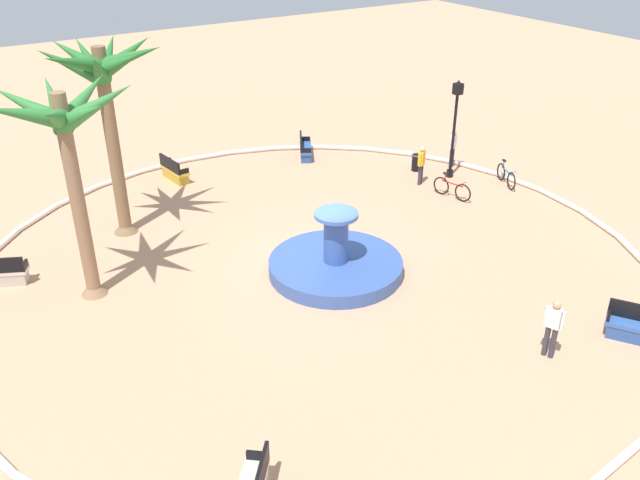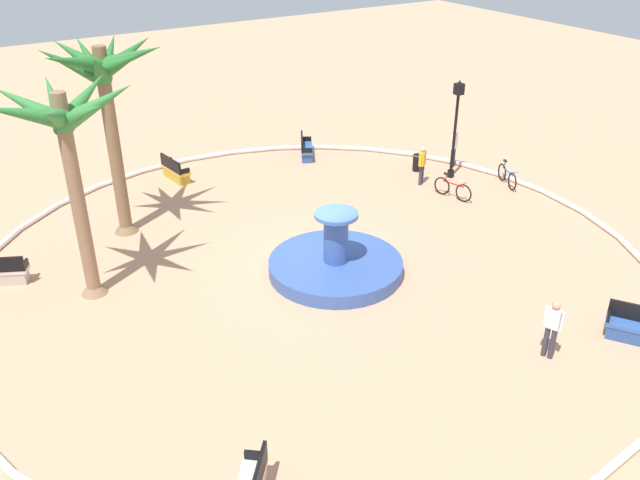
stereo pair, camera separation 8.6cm
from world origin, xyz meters
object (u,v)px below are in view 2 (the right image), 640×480
palm_tree_by_curb (66,135)px  bench_west (306,150)px  fountain (336,264)px  bicycle_red_frame (507,176)px  bench_east (176,172)px  trash_bin (417,162)px  person_pedestrian_stroll (552,326)px  bicycle_by_lamppost (453,189)px  lamppost (456,122)px  person_cyclist_helmet (454,147)px  person_cyclist_photo (422,163)px  palm_tree_near_fountain (104,83)px  bench_southwest (637,330)px  bench_southeast (1,274)px

palm_tree_by_curb → bench_west: 13.64m
fountain → bicycle_red_frame: 9.97m
bench_east → trash_bin: (-4.53, -9.12, 0.04)m
fountain → person_pedestrian_stroll: size_ratio=2.48×
bicycle_by_lamppost → person_pedestrian_stroll: (-8.82, 4.65, 0.57)m
lamppost → fountain: bearing=115.4°
lamppost → bicycle_by_lamppost: size_ratio=2.44×
person_cyclist_helmet → bench_west: bearing=47.6°
palm_tree_by_curb → bench_east: (6.94, -5.30, -4.63)m
bench_east → bicycle_red_frame: (-7.67, -11.22, 0.04)m
lamppost → bench_east: bearing=59.4°
palm_tree_by_curb → bench_east: 9.88m
bench_east → person_cyclist_photo: 10.13m
person_cyclist_helmet → person_pedestrian_stroll: bearing=148.7°
fountain → person_cyclist_photo: size_ratio=2.61×
bicycle_red_frame → bicycle_by_lamppost: bearing=85.5°
fountain → bicycle_red_frame: size_ratio=2.62×
fountain → palm_tree_near_fountain: (6.35, 4.71, 4.98)m
palm_tree_by_curb → bench_southwest: (-10.12, -11.67, -4.63)m
fountain → bicycle_by_lamppost: (2.36, -6.99, 0.08)m
person_cyclist_helmet → bench_east: bearing=64.8°
person_cyclist_photo → person_pedestrian_stroll: person_pedestrian_stroll is taller
fountain → person_pedestrian_stroll: fountain is taller
palm_tree_by_curb → lamppost: (1.11, -15.16, -2.57)m
trash_bin → person_pedestrian_stroll: 12.90m
trash_bin → person_cyclist_photo: person_cyclist_photo is taller
fountain → bench_southwest: (-7.25, -4.89, 0.04)m
fountain → bench_southeast: size_ratio=2.55×
fountain → bench_west: 10.14m
bench_southeast → person_cyclist_helmet: (-0.13, -18.20, 0.58)m
bench_west → person_pedestrian_stroll: person_pedestrian_stroll is taller
lamppost → trash_bin: lamppost is taller
lamppost → bicycle_red_frame: size_ratio=2.54×
trash_bin → bench_east: bearing=63.6°
trash_bin → person_cyclist_helmet: (-0.50, -1.55, 0.54)m
bench_west → person_pedestrian_stroll: (-15.60, 2.07, 0.61)m
bench_southwest → bicycle_by_lamppost: bearing=-12.3°
person_pedestrian_stroll → bicycle_by_lamppost: bearing=-27.8°
bench_east → person_pedestrian_stroll: person_pedestrian_stroll is taller
bicycle_red_frame → lamppost: bearing=36.5°
bench_southwest → bicycle_by_lamppost: bench_southwest is taller
palm_tree_near_fountain → trash_bin: (-1.07, -12.35, -4.90)m
palm_tree_by_curb → person_cyclist_helmet: size_ratio=3.86×
trash_bin → person_pedestrian_stroll: person_pedestrian_stroll is taller
fountain → person_cyclist_photo: fountain is taller
bench_east → lamppost: bearing=-120.6°
bench_southeast → lamppost: 17.54m
palm_tree_near_fountain → bench_west: 10.74m
lamppost → trash_bin: (1.30, 0.74, -2.02)m
bench_west → bench_southwest: 16.39m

